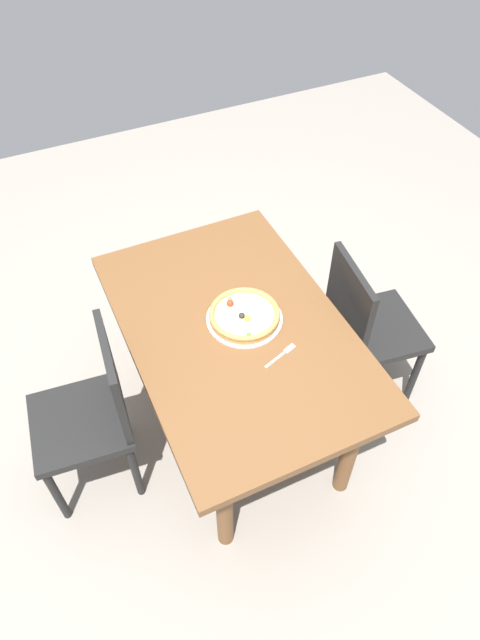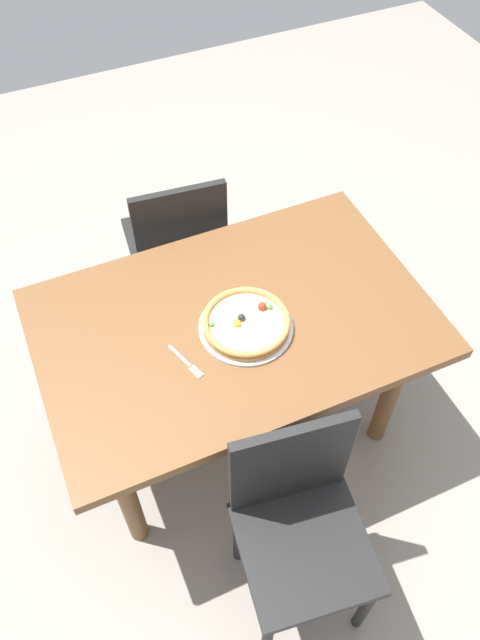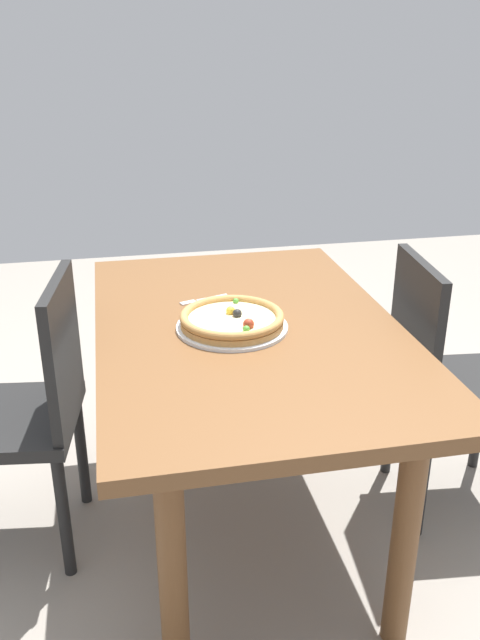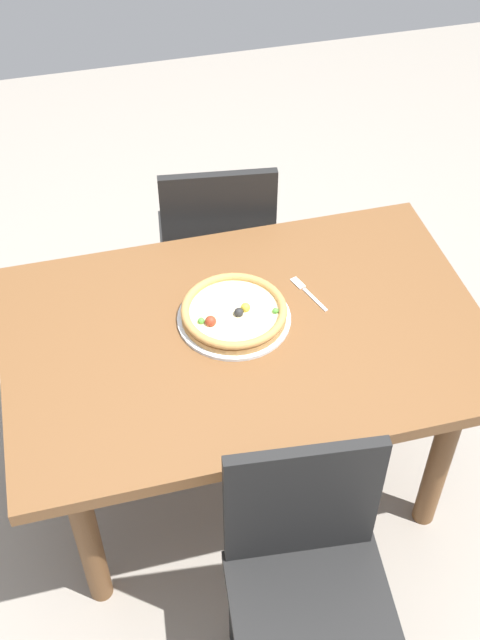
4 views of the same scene
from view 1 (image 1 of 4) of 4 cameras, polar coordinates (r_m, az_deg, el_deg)
The scene contains 7 objects.
ground_plane at distance 2.92m, azimuth -0.37°, elevation -10.08°, with size 6.00×6.00×0.00m, color gray.
dining_table at distance 2.41m, azimuth -0.45°, elevation -2.24°, with size 1.35×0.88×0.72m.
chair_near at distance 2.44m, azimuth -14.77°, elevation -9.10°, with size 0.44×0.44×0.88m.
chair_far at distance 2.72m, azimuth 12.75°, elevation -0.54°, with size 0.45×0.45×0.88m.
plate at distance 2.36m, azimuth 0.45°, elevation 0.13°, with size 0.32×0.32×0.01m, color silver.
pizza at distance 2.34m, azimuth 0.44°, elevation 0.55°, with size 0.30×0.30×0.05m.
fork at distance 2.24m, azimuth 4.36°, elevation -3.49°, with size 0.07×0.16×0.00m.
Camera 1 is at (1.40, -0.63, 2.48)m, focal length 31.32 mm.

